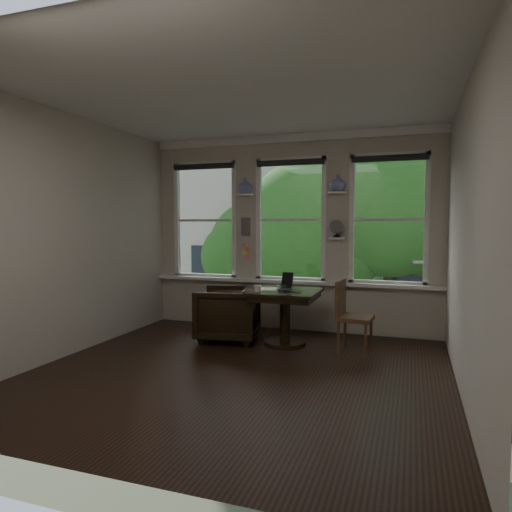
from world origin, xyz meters
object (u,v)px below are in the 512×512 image
at_px(side_chair_right, 355,317).
at_px(mug, 258,288).
at_px(laptop, 289,291).
at_px(armchair_left, 227,314).
at_px(table, 285,318).

bearing_deg(side_chair_right, mug, 103.73).
height_order(side_chair_right, laptop, side_chair_right).
relative_size(side_chair_right, mug, 9.64).
distance_m(armchair_left, side_chair_right, 1.78).
bearing_deg(table, armchair_left, -179.02).
distance_m(side_chair_right, mug, 1.30).
xyz_separation_m(table, armchair_left, (-0.84, -0.01, 0.00)).
distance_m(laptop, mug, 0.41).
bearing_deg(table, mug, -139.36).
height_order(table, side_chair_right, side_chair_right).
xyz_separation_m(table, laptop, (0.09, -0.15, 0.39)).
bearing_deg(mug, side_chair_right, 8.07).
height_order(armchair_left, side_chair_right, side_chair_right).
bearing_deg(armchair_left, mug, 54.94).
relative_size(armchair_left, mug, 8.75).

